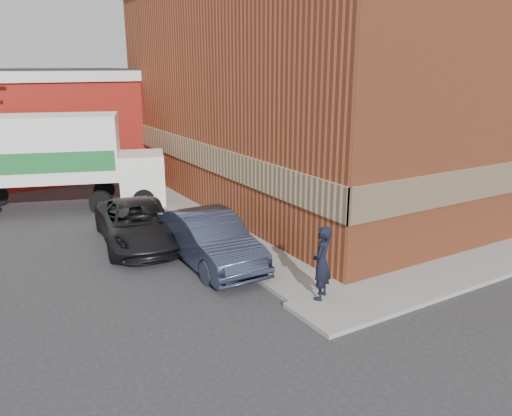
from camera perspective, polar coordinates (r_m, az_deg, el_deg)
ground at (r=12.84m, az=4.97°, el=-10.70°), size 90.00×90.00×0.00m
brick_building at (r=23.84m, az=9.34°, el=13.21°), size 14.25×18.25×9.36m
sidewalk_south at (r=17.52m, az=27.25°, el=-4.84°), size 16.00×1.80×0.12m
sidewalk_west at (r=20.50m, az=-8.45°, el=-0.32°), size 1.80×18.00×0.12m
man at (r=12.49m, az=7.51°, el=-6.24°), size 0.82×0.77×1.88m
sedan at (r=14.93m, az=-5.31°, el=-3.56°), size 1.69×4.73×1.55m
suv_a at (r=17.02m, az=-13.31°, el=-1.71°), size 2.98×5.34×1.41m
box_truck at (r=21.87m, az=-21.31°, el=5.61°), size 8.14×4.68×3.86m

